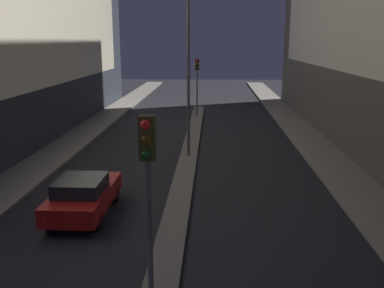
# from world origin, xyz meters

# --- Properties ---
(median_strip) EXTENTS (0.94, 35.23, 0.13)m
(median_strip) POSITION_xyz_m (0.00, 18.61, 0.06)
(median_strip) COLOR #66605B
(median_strip) RESTS_ON ground
(traffic_light_near) EXTENTS (0.32, 0.42, 4.67)m
(traffic_light_near) POSITION_xyz_m (0.00, 4.30, 3.55)
(traffic_light_near) COLOR #4C4C51
(traffic_light_near) RESTS_ON median_strip
(traffic_light_mid) EXTENTS (0.32, 0.42, 4.67)m
(traffic_light_mid) POSITION_xyz_m (0.00, 30.72, 3.55)
(traffic_light_mid) COLOR #4C4C51
(traffic_light_mid) RESTS_ON median_strip
(street_lamp) EXTENTS (0.47, 0.47, 8.72)m
(street_lamp) POSITION_xyz_m (0.00, 18.58, 5.73)
(street_lamp) COLOR #4C4C51
(street_lamp) RESTS_ON median_strip
(car_left_lane) EXTENTS (1.89, 4.21, 1.47)m
(car_left_lane) POSITION_xyz_m (-3.37, 10.54, 0.76)
(car_left_lane) COLOR maroon
(car_left_lane) RESTS_ON ground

